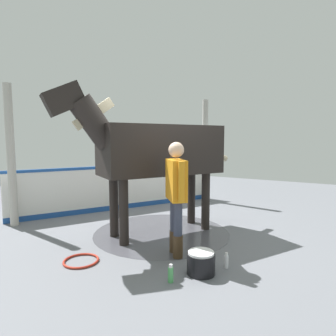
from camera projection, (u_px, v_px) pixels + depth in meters
ground_plane at (168, 232)px, 5.38m from camera, size 16.00×16.00×0.02m
wet_patch at (162, 232)px, 5.35m from camera, size 2.53×2.53×0.00m
barrier_wall at (122, 189)px, 7.11m from camera, size 2.73×4.52×1.10m
roof_post_near at (11, 156)px, 5.64m from camera, size 0.16×0.16×2.83m
roof_post_far at (205, 151)px, 7.99m from camera, size 0.16×0.16×2.83m
horse at (156, 150)px, 5.13m from camera, size 2.09×3.16×2.63m
handler at (176, 190)px, 4.22m from camera, size 0.50×0.53×1.71m
wash_bucket at (201, 263)px, 3.69m from camera, size 0.37×0.37×0.30m
bottle_shampoo at (226, 261)px, 3.86m from camera, size 0.06×0.06×0.22m
bottle_spray at (171, 274)px, 3.48m from camera, size 0.07×0.07×0.23m
hose_coil at (81, 261)px, 4.06m from camera, size 0.51×0.51×0.03m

